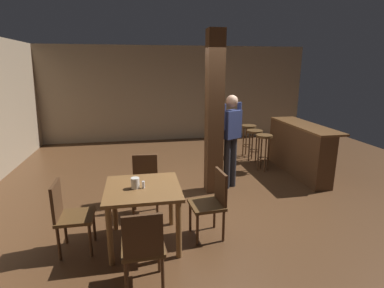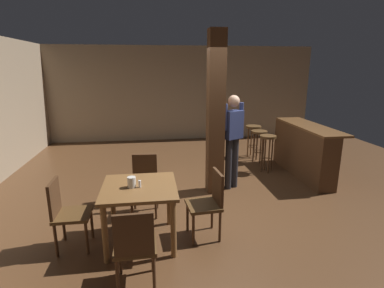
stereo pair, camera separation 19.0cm
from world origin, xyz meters
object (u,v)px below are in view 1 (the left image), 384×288
at_px(bar_counter, 298,149).
at_px(bar_stool_mid, 255,138).
at_px(standing_person, 231,135).
at_px(napkin_cup, 135,183).
at_px(salt_shaker, 143,185).
at_px(bar_stool_far, 248,133).
at_px(chair_north, 145,182).
at_px(chair_east, 212,200).
at_px(chair_south, 143,246).
at_px(chair_west, 68,213).
at_px(dining_table, 143,197).
at_px(bar_stool_near, 264,144).

bearing_deg(bar_counter, bar_stool_mid, 120.97).
relative_size(standing_person, bar_stool_mid, 2.29).
height_order(napkin_cup, salt_shaker, napkin_cup).
relative_size(bar_counter, bar_stool_far, 2.53).
height_order(chair_north, bar_stool_far, chair_north).
bearing_deg(bar_stool_far, bar_stool_mid, -90.06).
height_order(chair_east, chair_south, same).
relative_size(chair_west, chair_south, 1.00).
height_order(chair_west, bar_stool_far, chair_west).
xyz_separation_m(salt_shaker, bar_counter, (3.25, 2.08, -0.28)).
xyz_separation_m(dining_table, bar_counter, (3.26, 2.04, -0.10)).
xyz_separation_m(standing_person, bar_stool_mid, (1.05, 1.44, -0.43)).
distance_m(salt_shaker, bar_stool_mid, 4.06).
height_order(chair_south, bar_counter, bar_counter).
relative_size(napkin_cup, standing_person, 0.08).
distance_m(chair_south, napkin_cup, 0.91).
bearing_deg(standing_person, napkin_cup, -137.01).
bearing_deg(bar_stool_near, bar_stool_mid, 84.14).
relative_size(chair_east, napkin_cup, 6.67).
xyz_separation_m(chair_north, bar_stool_near, (2.56, 1.50, 0.09)).
bearing_deg(bar_stool_near, napkin_cup, -138.97).
bearing_deg(bar_counter, chair_west, -153.41).
bearing_deg(chair_west, chair_north, 42.30).
bearing_deg(bar_stool_mid, chair_east, -120.71).
bearing_deg(chair_east, dining_table, -179.69).
height_order(dining_table, standing_person, standing_person).
distance_m(salt_shaker, bar_counter, 3.87).
relative_size(salt_shaker, bar_stool_near, 0.11).
height_order(dining_table, chair_south, chair_south).
distance_m(bar_stool_mid, bar_stool_far, 0.42).
bearing_deg(standing_person, bar_stool_mid, 53.87).
distance_m(chair_west, chair_north, 1.26).
xyz_separation_m(chair_west, standing_person, (2.51, 1.60, 0.50)).
relative_size(chair_west, bar_stool_near, 1.11).
xyz_separation_m(chair_south, napkin_cup, (-0.06, 0.85, 0.32)).
bearing_deg(dining_table, bar_counter, 32.10).
height_order(chair_north, salt_shaker, chair_north).
relative_size(chair_south, bar_stool_far, 1.13).
bearing_deg(bar_stool_far, chair_south, -122.14).
xyz_separation_m(chair_east, napkin_cup, (-0.98, -0.03, 0.32)).
height_order(chair_north, standing_person, standing_person).
distance_m(chair_north, bar_counter, 3.44).
relative_size(chair_west, standing_person, 0.52).
relative_size(bar_stool_near, bar_stool_mid, 1.06).
bearing_deg(bar_stool_mid, bar_stool_near, -95.86).
distance_m(salt_shaker, bar_stool_far, 4.38).
bearing_deg(bar_stool_far, chair_north, -135.18).
relative_size(chair_east, standing_person, 0.52).
relative_size(napkin_cup, salt_shaker, 1.49).
bearing_deg(chair_west, bar_counter, 26.59).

